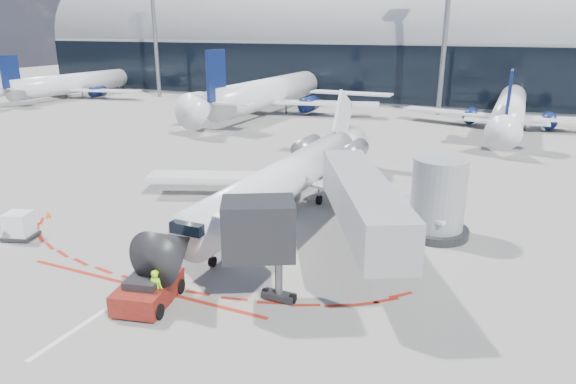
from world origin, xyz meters
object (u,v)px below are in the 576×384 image
at_px(uld_container, 19,226).
at_px(regional_jet, 292,174).
at_px(pushback_tug, 148,291).
at_px(ramp_worker, 156,290).

bearing_deg(uld_container, regional_jet, 25.05).
bearing_deg(regional_jet, pushback_tug, -92.39).
xyz_separation_m(regional_jet, pushback_tug, (-0.62, -14.88, -1.77)).
relative_size(regional_jet, uld_container, 13.40).
height_order(regional_jet, pushback_tug, regional_jet).
distance_m(pushback_tug, uld_container, 12.29).
height_order(pushback_tug, ramp_worker, ramp_worker).
height_order(regional_jet, ramp_worker, regional_jet).
height_order(ramp_worker, uld_container, ramp_worker).
xyz_separation_m(pushback_tug, uld_container, (-11.93, 2.93, 0.19)).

